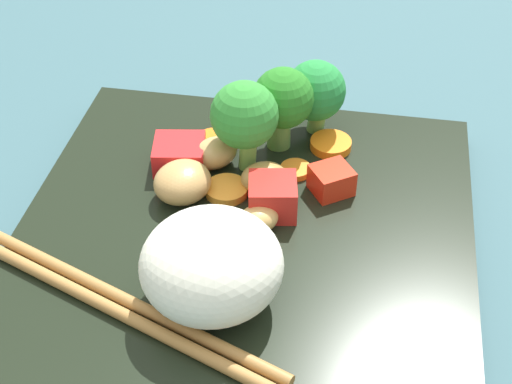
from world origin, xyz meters
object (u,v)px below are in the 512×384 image
(carrot_slice_1, at_px, (295,170))
(broccoli_floret_2, at_px, (283,101))
(rice_mound, at_px, (212,265))
(chopstick_pair, at_px, (117,303))
(square_plate, at_px, (245,238))

(carrot_slice_1, bearing_deg, broccoli_floret_2, 113.81)
(rice_mound, height_order, chopstick_pair, rice_mound)
(square_plate, distance_m, carrot_slice_1, 0.06)
(carrot_slice_1, relative_size, chopstick_pair, 0.10)
(square_plate, height_order, broccoli_floret_2, broccoli_floret_2)
(broccoli_floret_2, bearing_deg, chopstick_pair, -114.86)
(broccoli_floret_2, xyz_separation_m, chopstick_pair, (-0.07, -0.16, -0.03))
(rice_mound, xyz_separation_m, chopstick_pair, (-0.05, -0.01, -0.02))
(square_plate, bearing_deg, broccoli_floret_2, 81.11)
(chopstick_pair, bearing_deg, square_plate, 74.24)
(square_plate, relative_size, chopstick_pair, 1.37)
(rice_mound, relative_size, chopstick_pair, 0.38)
(broccoli_floret_2, bearing_deg, square_plate, -98.89)
(rice_mound, distance_m, chopstick_pair, 0.06)
(rice_mound, relative_size, broccoli_floret_2, 1.27)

